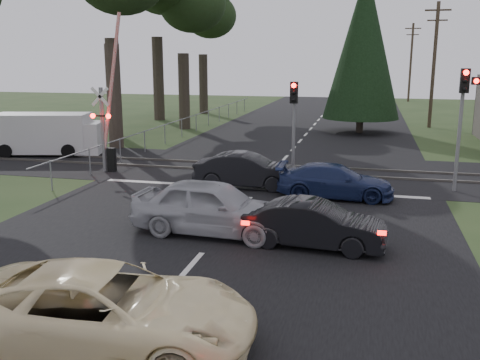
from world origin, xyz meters
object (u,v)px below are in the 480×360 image
(silver_car, at_px, (212,207))
(white_van, at_px, (51,134))
(cream_coupe, at_px, (104,310))
(traffic_signal_right, at_px, (464,106))
(utility_pole_mid, at_px, (434,63))
(crossing_signal, at_px, (107,127))
(traffic_signal_center, at_px, (294,113))
(utility_pole_far, at_px, (411,61))
(blue_sedan, at_px, (335,181))
(dark_hatchback, at_px, (315,225))
(dark_car_far, at_px, (247,170))

(silver_car, height_order, white_van, white_van)
(cream_coupe, xyz_separation_m, silver_car, (0.00, 6.63, 0.06))
(traffic_signal_right, height_order, utility_pole_mid, utility_pole_mid)
(crossing_signal, xyz_separation_m, utility_pole_mid, (15.77, 20.21, 2.67))
(traffic_signal_center, bearing_deg, cream_coupe, -94.62)
(utility_pole_far, height_order, blue_sedan, utility_pole_far)
(traffic_signal_center, distance_m, utility_pole_mid, 20.82)
(traffic_signal_center, relative_size, white_van, 0.69)
(traffic_signal_right, relative_size, silver_car, 0.99)
(dark_hatchback, xyz_separation_m, dark_car_far, (-3.36, 6.34, 0.05))
(crossing_signal, relative_size, traffic_signal_right, 1.48)
(white_van, bearing_deg, crossing_signal, -47.20)
(blue_sedan, distance_m, dark_car_far, 3.63)
(utility_pole_mid, bearing_deg, blue_sedan, -103.68)
(crossing_signal, distance_m, dark_hatchback, 12.85)
(dark_car_far, bearing_deg, crossing_signal, 78.00)
(utility_pole_far, bearing_deg, white_van, -116.49)
(blue_sedan, bearing_deg, traffic_signal_right, -67.58)
(silver_car, bearing_deg, utility_pole_mid, -13.96)
(blue_sedan, bearing_deg, crossing_signal, 76.82)
(traffic_signal_right, relative_size, blue_sedan, 1.10)
(blue_sedan, bearing_deg, utility_pole_far, -7.42)
(traffic_signal_center, xyz_separation_m, blue_sedan, (2.03, -3.15, -2.19))
(traffic_signal_center, height_order, cream_coupe, traffic_signal_center)
(white_van, bearing_deg, traffic_signal_right, -24.28)
(cream_coupe, bearing_deg, dark_hatchback, -32.02)
(traffic_signal_center, distance_m, dark_hatchback, 9.13)
(utility_pole_mid, bearing_deg, traffic_signal_center, -111.21)
(traffic_signal_right, distance_m, cream_coupe, 15.91)
(silver_car, height_order, dark_car_far, silver_car)
(utility_pole_mid, bearing_deg, utility_pole_far, 90.00)
(utility_pole_mid, xyz_separation_m, dark_hatchback, (-5.65, -28.00, -4.09))
(traffic_signal_center, bearing_deg, dark_hatchback, -77.98)
(dark_car_far, bearing_deg, white_van, 68.01)
(utility_pole_far, relative_size, silver_car, 1.90)
(traffic_signal_center, xyz_separation_m, white_van, (-13.37, 2.46, -1.69))
(dark_car_far, bearing_deg, silver_car, -176.96)
(cream_coupe, relative_size, white_van, 0.91)
(crossing_signal, relative_size, white_van, 1.17)
(utility_pole_far, distance_m, white_van, 46.91)
(traffic_signal_right, height_order, white_van, traffic_signal_right)
(utility_pole_far, height_order, dark_hatchback, utility_pole_far)
(dark_hatchback, height_order, dark_car_far, dark_car_far)
(crossing_signal, bearing_deg, cream_coupe, -63.14)
(utility_pole_mid, height_order, dark_car_far, utility_pole_mid)
(utility_pole_mid, distance_m, silver_car, 29.16)
(silver_car, xyz_separation_m, dark_car_far, (-0.31, 5.90, -0.12))
(traffic_signal_right, xyz_separation_m, utility_pole_mid, (0.95, 20.53, 1.41))
(dark_hatchback, xyz_separation_m, silver_car, (-3.05, 0.44, 0.17))
(blue_sedan, bearing_deg, cream_coupe, 163.75)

